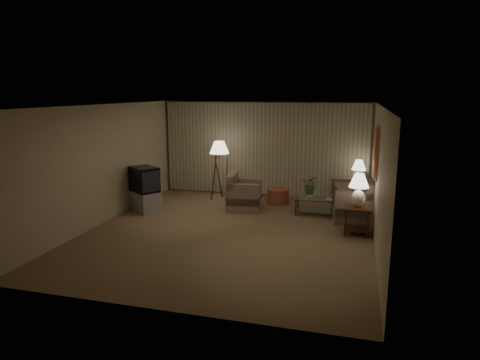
# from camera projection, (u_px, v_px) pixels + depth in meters

# --- Properties ---
(ground) EXTENTS (7.00, 7.00, 0.00)m
(ground) POSITION_uv_depth(u_px,v_px,m) (230.00, 232.00, 9.27)
(ground) COLOR #978053
(ground) RESTS_ON ground
(room_shell) EXTENTS (6.04, 7.02, 2.72)m
(room_shell) POSITION_uv_depth(u_px,v_px,m) (248.00, 143.00, 10.33)
(room_shell) COLOR #C0B193
(room_shell) RESTS_ON ground
(sofa) EXTENTS (1.92, 1.25, 0.77)m
(sofa) POSITION_uv_depth(u_px,v_px,m) (351.00, 201.00, 10.36)
(sofa) COLOR gray
(sofa) RESTS_ON ground
(armchair) EXTENTS (1.05, 1.01, 0.73)m
(armchair) POSITION_uv_depth(u_px,v_px,m) (244.00, 195.00, 10.95)
(armchair) COLOR gray
(armchair) RESTS_ON ground
(side_table_near) EXTENTS (0.56, 0.56, 0.60)m
(side_table_near) POSITION_uv_depth(u_px,v_px,m) (357.00, 215.00, 9.04)
(side_table_near) COLOR #37200F
(side_table_near) RESTS_ON ground
(side_table_far) EXTENTS (0.56, 0.47, 0.60)m
(side_table_far) POSITION_uv_depth(u_px,v_px,m) (357.00, 191.00, 11.25)
(side_table_far) COLOR #37200F
(side_table_far) RESTS_ON ground
(table_lamp_near) EXTENTS (0.41, 0.41, 0.71)m
(table_lamp_near) POSITION_uv_depth(u_px,v_px,m) (359.00, 187.00, 8.92)
(table_lamp_near) COLOR white
(table_lamp_near) RESTS_ON side_table_near
(table_lamp_far) EXTENTS (0.37, 0.37, 0.64)m
(table_lamp_far) POSITION_uv_depth(u_px,v_px,m) (359.00, 170.00, 11.13)
(table_lamp_far) COLOR white
(table_lamp_far) RESTS_ON side_table_far
(coffee_table) EXTENTS (1.08, 0.59, 0.41)m
(coffee_table) POSITION_uv_depth(u_px,v_px,m) (316.00, 204.00, 10.50)
(coffee_table) COLOR silver
(coffee_table) RESTS_ON ground
(tv_cabinet) EXTENTS (1.33, 1.31, 0.50)m
(tv_cabinet) POSITION_uv_depth(u_px,v_px,m) (145.00, 201.00, 10.86)
(tv_cabinet) COLOR #959698
(tv_cabinet) RESTS_ON ground
(crt_tv) EXTENTS (1.22, 1.21, 0.63)m
(crt_tv) POSITION_uv_depth(u_px,v_px,m) (144.00, 179.00, 10.74)
(crt_tv) COLOR black
(crt_tv) RESTS_ON tv_cabinet
(floor_lamp) EXTENTS (0.53, 0.53, 1.64)m
(floor_lamp) POSITION_uv_depth(u_px,v_px,m) (220.00, 169.00, 11.83)
(floor_lamp) COLOR #37200F
(floor_lamp) RESTS_ON ground
(ottoman) EXTENTS (0.68, 0.68, 0.40)m
(ottoman) POSITION_uv_depth(u_px,v_px,m) (278.00, 196.00, 11.57)
(ottoman) COLOR #B1523C
(ottoman) RESTS_ON ground
(vase) EXTENTS (0.19, 0.19, 0.15)m
(vase) POSITION_uv_depth(u_px,v_px,m) (310.00, 195.00, 10.50)
(vase) COLOR white
(vase) RESTS_ON coffee_table
(flowers) EXTENTS (0.46, 0.42, 0.46)m
(flowers) POSITION_uv_depth(u_px,v_px,m) (311.00, 182.00, 10.43)
(flowers) COLOR #43652D
(flowers) RESTS_ON vase
(book) EXTENTS (0.22, 0.25, 0.02)m
(book) POSITION_uv_depth(u_px,v_px,m) (326.00, 199.00, 10.31)
(book) COLOR olive
(book) RESTS_ON coffee_table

